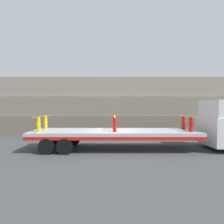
{
  "coord_description": "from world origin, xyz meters",
  "views": [
    {
      "loc": [
        -0.17,
        -11.04,
        2.73
      ],
      "look_at": [
        -0.21,
        0.0,
        2.37
      ],
      "focal_mm": 28.0,
      "sensor_mm": 36.0,
      "label": 1
    }
  ],
  "objects": [
    {
      "name": "fire_hydrant_red_near_2",
      "position": [
        4.6,
        -0.56,
        1.64
      ],
      "size": [
        0.28,
        0.44,
        0.9
      ],
      "color": "red",
      "rests_on": "flatbed_trailer"
    },
    {
      "name": "fire_hydrant_red_far_2",
      "position": [
        4.6,
        0.56,
        1.64
      ],
      "size": [
        0.28,
        0.44,
        0.9
      ],
      "color": "red",
      "rests_on": "flatbed_trailer"
    },
    {
      "name": "fire_hydrant_red_far_1",
      "position": [
        0.0,
        0.56,
        1.64
      ],
      "size": [
        0.28,
        0.44,
        0.9
      ],
      "color": "red",
      "rests_on": "flatbed_trailer"
    },
    {
      "name": "cargo_strap_rear",
      "position": [
        -4.6,
        0.0,
        2.11
      ],
      "size": [
        0.05,
        2.76,
        0.01
      ],
      "color": "yellow",
      "rests_on": "fire_hydrant_yellow_near_0"
    },
    {
      "name": "flatbed_trailer",
      "position": [
        -0.51,
        0.0,
        1.0
      ],
      "size": [
        10.39,
        2.65,
        1.2
      ],
      "color": "#B2B2B7",
      "rests_on": "ground_plane"
    },
    {
      "name": "cargo_strap_middle",
      "position": [
        0.0,
        0.0,
        2.11
      ],
      "size": [
        0.05,
        2.76,
        0.01
      ],
      "color": "yellow",
      "rests_on": "fire_hydrant_red_near_1"
    },
    {
      "name": "fire_hydrant_yellow_near_0",
      "position": [
        -4.6,
        -0.56,
        1.64
      ],
      "size": [
        0.28,
        0.44,
        0.9
      ],
      "color": "gold",
      "rests_on": "flatbed_trailer"
    },
    {
      "name": "cargo_strap_front",
      "position": [
        4.6,
        0.0,
        2.11
      ],
      "size": [
        0.05,
        2.76,
        0.01
      ],
      "color": "yellow",
      "rests_on": "fire_hydrant_red_near_2"
    },
    {
      "name": "rock_cliff",
      "position": [
        0.0,
        6.79,
        2.75
      ],
      "size": [
        60.0,
        3.3,
        5.51
      ],
      "color": "#706656",
      "rests_on": "ground_plane"
    },
    {
      "name": "fire_hydrant_yellow_far_0",
      "position": [
        -4.6,
        0.56,
        1.64
      ],
      "size": [
        0.28,
        0.44,
        0.9
      ],
      "color": "gold",
      "rests_on": "flatbed_trailer"
    },
    {
      "name": "fire_hydrant_red_near_1",
      "position": [
        0.0,
        -0.56,
        1.64
      ],
      "size": [
        0.28,
        0.44,
        0.9
      ],
      "color": "red",
      "rests_on": "flatbed_trailer"
    },
    {
      "name": "ground_plane",
      "position": [
        0.0,
        0.0,
        0.0
      ],
      "size": [
        120.0,
        120.0,
        0.0
      ],
      "primitive_type": "plane",
      "color": "#3F4244"
    }
  ]
}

